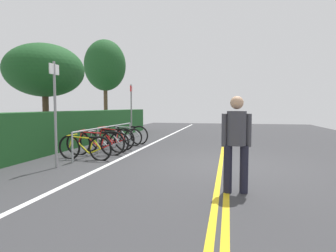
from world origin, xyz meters
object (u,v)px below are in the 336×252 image
Objects in this scene: bicycle_1 at (95,143)px; tree_mid at (45,71)px; bike_rack at (108,132)px; bicycle_3 at (112,138)px; sign_post_near at (55,105)px; bicycle_2 at (104,142)px; bicycle_5 at (126,135)px; bicycle_4 at (120,138)px; bicycle_0 at (85,148)px; tree_far_right at (105,66)px; pedestrian at (236,138)px; sign_post_far at (131,107)px.

bicycle_1 is 3.93m from tree_mid.
bicycle_3 is at bearing -5.79° from bike_rack.
tree_mid reaches higher than sign_post_near.
bicycle_2 is 2.08m from bicycle_5.
tree_mid reaches higher than bicycle_4.
tree_far_right is at bearing 20.58° from bicycle_0.
pedestrian is at bearing -146.03° from tree_far_right.
bicycle_1 reaches higher than bicycle_2.
tree_far_right is at bearing 24.72° from bike_rack.
bicycle_0 is at bearing -129.27° from tree_mid.
bicycle_1 is 1.05× the size of bicycle_3.
pedestrian is 0.31× the size of tree_far_right.
tree_mid is (-0.42, 2.71, 2.44)m from bicycle_4.
bicycle_3 is 5.83m from pedestrian.
bicycle_3 reaches higher than bicycle_5.
tree_far_right is (9.36, 2.96, 2.30)m from sign_post_near.
sign_post_near is at bearing 176.72° from bicycle_1.
bicycle_3 is 1.09× the size of bicycle_4.
tree_far_right is (10.50, 7.07, 2.86)m from pedestrian.
bicycle_3 is 0.33× the size of tree_far_right.
bike_rack reaches higher than bicycle_1.
bicycle_1 is 0.99× the size of bicycle_5.
bicycle_1 is 1.05× the size of bicycle_2.
sign_post_far is at bearing 0.86° from sign_post_near.
bicycle_3 is 2.75m from sign_post_far.
bicycle_1 is (-0.96, -0.04, -0.23)m from bike_rack.
sign_post_far is (1.05, 0.16, 1.07)m from bicycle_5.
bicycle_4 is 0.30× the size of tree_far_right.
bicycle_0 is (-1.68, -0.07, -0.27)m from bike_rack.
sign_post_far reaches higher than bicycle_1.
bicycle_2 is 0.94× the size of bicycle_5.
sign_post_near reaches higher than bicycle_0.
bicycle_4 is at bearing -81.19° from tree_mid.
bicycle_2 is at bearing 179.69° from bicycle_4.
bicycle_5 is 0.77× the size of sign_post_far.
tree_far_right is (6.90, 3.05, 3.46)m from bicycle_2.
sign_post_near is 0.67× the size of tree_mid.
tree_far_right is (3.77, 2.88, 2.36)m from sign_post_far.
bicycle_3 reaches higher than bicycle_2.
bicycle_5 reaches higher than bicycle_4.
tree_far_right reaches higher than bicycle_0.
bicycle_0 is at bearing -177.50° from bike_rack.
bicycle_5 is at bearing -66.39° from tree_mid.
bicycle_0 is 3.43m from bicycle_5.
bicycle_0 is 0.96× the size of bicycle_2.
pedestrian is at bearing -140.75° from bicycle_4.
tree_far_right reaches higher than bicycle_2.
bicycle_2 is 0.33× the size of tree_far_right.
sign_post_far reaches higher than bicycle_5.
bicycle_3 reaches higher than bicycle_4.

